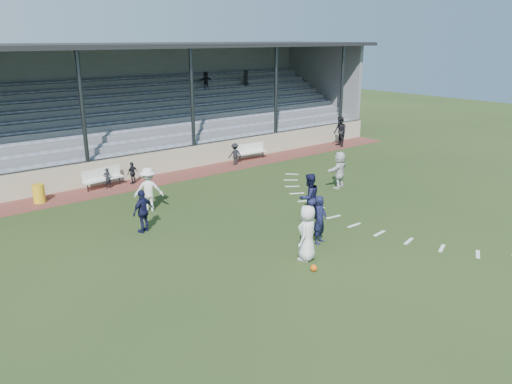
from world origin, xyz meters
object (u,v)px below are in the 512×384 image
trash_bin (39,194)px  football (314,268)px  player_navy_lead (320,220)px  official (340,132)px  player_white_lead (307,233)px  bench_left (102,176)px  bench_right (250,150)px

trash_bin → football: bearing=-69.8°
trash_bin → player_navy_lead: (6.30, -10.80, 0.44)m
football → player_navy_lead: size_ratio=0.13×
official → football: bearing=-28.8°
player_white_lead → official: (14.06, 11.16, 0.08)m
trash_bin → player_navy_lead: bearing=-59.8°
player_navy_lead → official: official is taller
football → trash_bin: bearing=110.2°
football → official: bearing=39.5°
bench_left → bench_right: 9.07m
bench_left → bench_right: (9.07, 0.05, 0.00)m
player_white_lead → official: bearing=-169.7°
player_navy_lead → bench_right: bearing=39.3°
bench_right → official: 6.94m
player_white_lead → bench_right: bearing=-149.1°
trash_bin → football: trash_bin is taller
bench_left → bench_right: bearing=-7.6°
player_white_lead → official: official is taller
trash_bin → bench_left: bearing=7.9°
football → official: official is taller
player_white_lead → bench_left: bearing=-109.1°
football → player_white_lead: player_white_lead is taller
player_navy_lead → official: bearing=16.1°
bench_left → official: size_ratio=1.03×
player_navy_lead → trash_bin: bearing=96.9°
trash_bin → player_white_lead: bearing=-66.7°
bench_right → player_navy_lead: bearing=-114.6°
bench_left → official: official is taller
bench_left → player_white_lead: size_ratio=1.10×
bench_left → player_white_lead: (1.89, -11.93, 0.34)m
player_white_lead → official: 17.95m
bench_right → official: bearing=-4.0°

